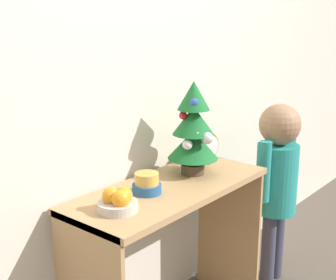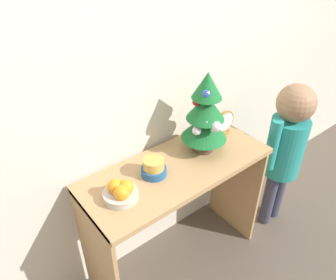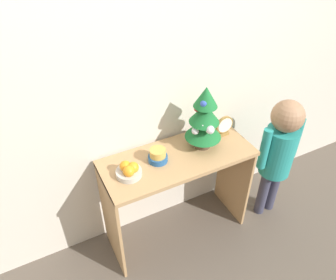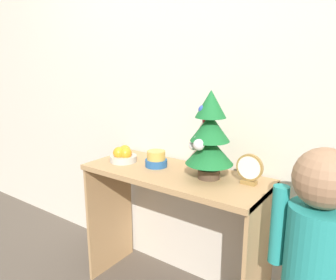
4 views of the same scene
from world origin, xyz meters
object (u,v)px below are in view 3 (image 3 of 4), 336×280
object	(u,v)px
desk_clock	(224,126)
child_figure	(279,148)
mini_tree	(204,119)
fruit_bowl	(129,170)
singing_bowl	(158,156)

from	to	relation	value
desk_clock	child_figure	world-z (taller)	child_figure
mini_tree	child_figure	xyz separation A→B (m)	(0.58, -0.17, -0.34)
fruit_bowl	desk_clock	xyz separation A→B (m)	(0.77, 0.09, 0.04)
fruit_bowl	child_figure	distance (m)	1.16
desk_clock	singing_bowl	bearing A→B (deg)	-175.56
mini_tree	fruit_bowl	bearing A→B (deg)	-175.29
mini_tree	singing_bowl	xyz separation A→B (m)	(-0.35, -0.00, -0.19)
singing_bowl	fruit_bowl	bearing A→B (deg)	-168.75
mini_tree	singing_bowl	distance (m)	0.39
mini_tree	desk_clock	world-z (taller)	mini_tree
fruit_bowl	child_figure	xyz separation A→B (m)	(1.15, -0.13, -0.15)
mini_tree	child_figure	bearing A→B (deg)	-16.55
mini_tree	child_figure	world-z (taller)	mini_tree
desk_clock	child_figure	xyz separation A→B (m)	(0.37, -0.21, -0.18)
fruit_bowl	desk_clock	size ratio (longest dim) A/B	1.05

